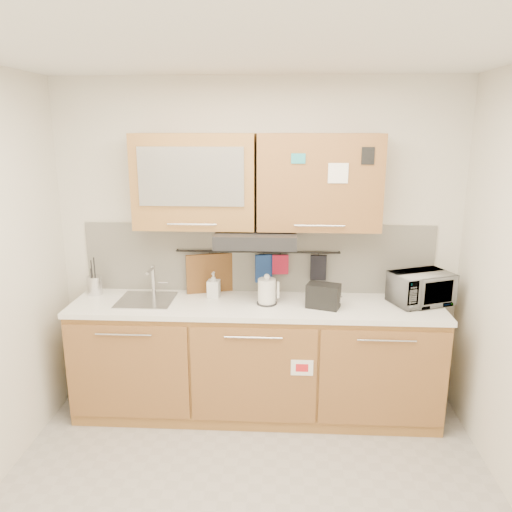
# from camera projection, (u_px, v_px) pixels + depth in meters

# --- Properties ---
(ceiling) EXTENTS (3.20, 3.20, 0.00)m
(ceiling) POSITION_uv_depth(u_px,v_px,m) (241.00, 40.00, 2.23)
(ceiling) COLOR white
(ceiling) RESTS_ON wall_back
(wall_back) EXTENTS (3.20, 0.00, 3.20)m
(wall_back) POSITION_uv_depth(u_px,v_px,m) (258.00, 245.00, 4.01)
(wall_back) COLOR silver
(wall_back) RESTS_ON ground
(base_cabinet) EXTENTS (2.80, 0.64, 0.88)m
(base_cabinet) POSITION_uv_depth(u_px,v_px,m) (256.00, 365.00, 3.93)
(base_cabinet) COLOR #AA713C
(base_cabinet) RESTS_ON floor
(countertop) EXTENTS (2.82, 0.62, 0.04)m
(countertop) POSITION_uv_depth(u_px,v_px,m) (256.00, 306.00, 3.81)
(countertop) COLOR white
(countertop) RESTS_ON base_cabinet
(backsplash) EXTENTS (2.80, 0.02, 0.56)m
(backsplash) POSITION_uv_depth(u_px,v_px,m) (258.00, 258.00, 4.02)
(backsplash) COLOR silver
(backsplash) RESTS_ON countertop
(upper_cabinets) EXTENTS (1.82, 0.37, 0.70)m
(upper_cabinets) POSITION_uv_depth(u_px,v_px,m) (256.00, 181.00, 3.71)
(upper_cabinets) COLOR #AA713C
(upper_cabinets) RESTS_ON wall_back
(range_hood) EXTENTS (0.60, 0.46, 0.10)m
(range_hood) POSITION_uv_depth(u_px,v_px,m) (256.00, 238.00, 3.74)
(range_hood) COLOR black
(range_hood) RESTS_ON upper_cabinets
(sink) EXTENTS (0.42, 0.40, 0.26)m
(sink) POSITION_uv_depth(u_px,v_px,m) (147.00, 300.00, 3.86)
(sink) COLOR silver
(sink) RESTS_ON countertop
(utensil_rail) EXTENTS (1.30, 0.02, 0.02)m
(utensil_rail) POSITION_uv_depth(u_px,v_px,m) (258.00, 252.00, 3.97)
(utensil_rail) COLOR black
(utensil_rail) RESTS_ON backsplash
(utensil_crock) EXTENTS (0.15, 0.15, 0.30)m
(utensil_crock) POSITION_uv_depth(u_px,v_px,m) (95.00, 285.00, 3.99)
(utensil_crock) COLOR silver
(utensil_crock) RESTS_ON countertop
(kettle) EXTENTS (0.18, 0.16, 0.24)m
(kettle) POSITION_uv_depth(u_px,v_px,m) (267.00, 292.00, 3.77)
(kettle) COLOR silver
(kettle) RESTS_ON countertop
(toaster) EXTENTS (0.27, 0.21, 0.18)m
(toaster) POSITION_uv_depth(u_px,v_px,m) (323.00, 296.00, 3.69)
(toaster) COLOR black
(toaster) RESTS_ON countertop
(microwave) EXTENTS (0.52, 0.44, 0.24)m
(microwave) POSITION_uv_depth(u_px,v_px,m) (421.00, 288.00, 3.77)
(microwave) COLOR #999999
(microwave) RESTS_ON countertop
(soap_bottle) EXTENTS (0.10, 0.10, 0.20)m
(soap_bottle) POSITION_uv_depth(u_px,v_px,m) (214.00, 285.00, 3.92)
(soap_bottle) COLOR #999999
(soap_bottle) RESTS_ON countertop
(cutting_board) EXTENTS (0.37, 0.14, 0.47)m
(cutting_board) POSITION_uv_depth(u_px,v_px,m) (210.00, 282.00, 4.04)
(cutting_board) COLOR brown
(cutting_board) RESTS_ON utensil_rail
(oven_mitt) EXTENTS (0.14, 0.06, 0.22)m
(oven_mitt) POSITION_uv_depth(u_px,v_px,m) (264.00, 268.00, 3.99)
(oven_mitt) COLOR navy
(oven_mitt) RESTS_ON utensil_rail
(dark_pouch) EXTENTS (0.13, 0.05, 0.20)m
(dark_pouch) POSITION_uv_depth(u_px,v_px,m) (318.00, 268.00, 3.96)
(dark_pouch) COLOR black
(dark_pouch) RESTS_ON utensil_rail
(pot_holder) EXTENTS (0.13, 0.03, 0.16)m
(pot_holder) POSITION_uv_depth(u_px,v_px,m) (280.00, 265.00, 3.97)
(pot_holder) COLOR #B31733
(pot_holder) RESTS_ON utensil_rail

